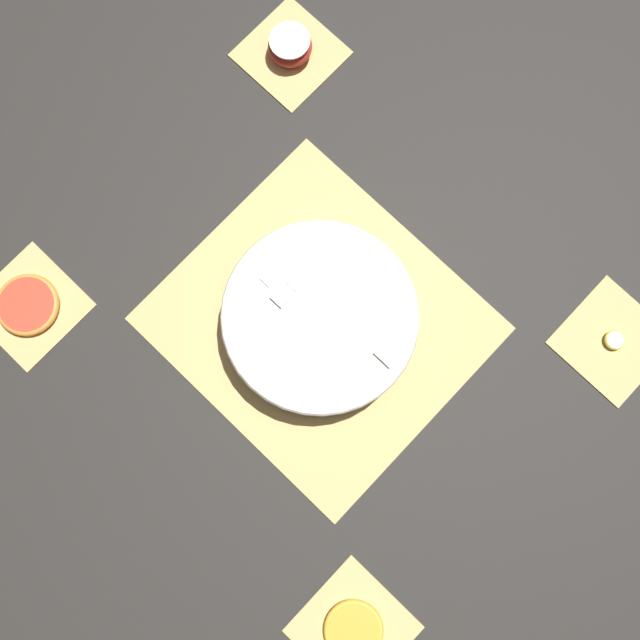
% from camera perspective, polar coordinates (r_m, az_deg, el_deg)
% --- Properties ---
extents(ground_plane, '(6.00, 6.00, 0.00)m').
position_cam_1_polar(ground_plane, '(1.15, 0.00, -0.28)').
color(ground_plane, black).
extents(bamboo_mat_center, '(0.44, 0.40, 0.01)m').
position_cam_1_polar(bamboo_mat_center, '(1.15, 0.00, -0.26)').
color(bamboo_mat_center, tan).
rests_on(bamboo_mat_center, ground_plane).
extents(coaster_mat_near_left, '(0.15, 0.15, 0.01)m').
position_cam_1_polar(coaster_mat_near_left, '(1.23, -21.24, 1.00)').
color(coaster_mat_near_left, tan).
rests_on(coaster_mat_near_left, ground_plane).
extents(coaster_mat_near_right, '(0.15, 0.15, 0.01)m').
position_cam_1_polar(coaster_mat_near_right, '(1.16, 2.56, -22.46)').
color(coaster_mat_near_right, tan).
rests_on(coaster_mat_near_right, ground_plane).
extents(coaster_mat_far_left, '(0.15, 0.15, 0.01)m').
position_cam_1_polar(coaster_mat_far_left, '(1.29, -2.26, 19.63)').
color(coaster_mat_far_left, tan).
rests_on(coaster_mat_far_left, ground_plane).
extents(coaster_mat_far_right, '(0.15, 0.15, 0.01)m').
position_cam_1_polar(coaster_mat_far_right, '(1.23, 21.39, -1.49)').
color(coaster_mat_far_right, tan).
rests_on(coaster_mat_far_right, ground_plane).
extents(fruit_salad_bowl, '(0.29, 0.29, 0.08)m').
position_cam_1_polar(fruit_salad_bowl, '(1.10, 0.03, 0.09)').
color(fruit_salad_bowl, silver).
rests_on(fruit_salad_bowl, bamboo_mat_center).
extents(apple_half, '(0.07, 0.07, 0.04)m').
position_cam_1_polar(apple_half, '(1.27, -2.30, 20.14)').
color(apple_half, '#B72D23').
rests_on(apple_half, coaster_mat_far_left).
extents(orange_slice_whole, '(0.09, 0.09, 0.01)m').
position_cam_1_polar(orange_slice_whole, '(1.16, 2.57, -22.55)').
color(orange_slice_whole, orange).
rests_on(orange_slice_whole, coaster_mat_near_right).
extents(banana_coin_single, '(0.03, 0.03, 0.01)m').
position_cam_1_polar(banana_coin_single, '(1.22, 21.52, -1.44)').
color(banana_coin_single, '#F4EABC').
rests_on(banana_coin_single, coaster_mat_far_right).
extents(grapefruit_slice, '(0.10, 0.10, 0.01)m').
position_cam_1_polar(grapefruit_slice, '(1.23, -21.39, 1.07)').
color(grapefruit_slice, red).
rests_on(grapefruit_slice, coaster_mat_near_left).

